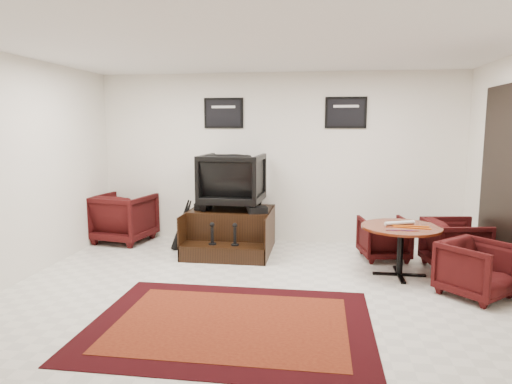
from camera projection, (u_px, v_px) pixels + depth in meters
ground at (256, 293)px, 5.34m from camera, size 6.00×6.00×0.00m
room_shell at (293, 140)px, 5.14m from camera, size 6.02×5.02×2.81m
area_rug at (231, 324)px, 4.50m from camera, size 2.76×2.07×0.01m
shine_podium at (231, 231)px, 7.14m from camera, size 1.27×1.30×0.65m
shine_chair at (232, 178)px, 7.15m from camera, size 0.97×0.91×0.96m
shoes_pair at (203, 206)px, 7.10m from camera, size 0.23×0.29×0.11m
polish_kit at (258, 210)px, 6.79m from camera, size 0.32×0.27×0.10m
umbrella_black at (181, 224)px, 7.11m from camera, size 0.31×0.12×0.84m
umbrella_hooked at (184, 223)px, 7.27m from camera, size 0.30×0.11×0.80m
armchair_side at (124, 215)px, 7.67m from camera, size 1.00×0.95×0.90m
meeting_table at (401, 232)px, 5.88m from camera, size 1.01×1.01×0.66m
table_chair_back at (384, 236)px, 6.69m from camera, size 0.75×0.72×0.68m
table_chair_window at (456, 242)px, 6.18m from camera, size 0.80×0.84×0.76m
table_chair_corner at (477, 267)px, 5.19m from camera, size 0.94×0.94×0.71m
paper_roll at (400, 223)px, 5.94m from camera, size 0.41×0.21×0.05m
table_clutter at (409, 228)px, 5.76m from camera, size 0.57×0.30×0.01m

